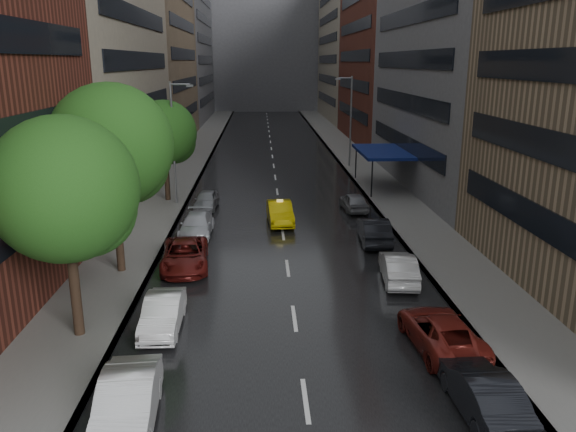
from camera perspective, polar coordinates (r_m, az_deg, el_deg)
The scene contains 15 objects.
road at distance 62.71m, azimuth -1.55°, elevation 5.77°, with size 14.00×140.00×0.01m, color black.
sidewalk_left at distance 63.15m, azimuth -9.79°, elevation 5.68°, with size 4.00×140.00×0.15m, color gray.
sidewalk_right at distance 63.53m, azimuth 6.63°, elevation 5.86°, with size 4.00×140.00×0.15m, color gray.
buildings_left at distance 72.10m, azimuth -14.56°, elevation 19.32°, with size 8.00×108.00×38.00m.
buildings_right at distance 70.57m, azimuth 11.19°, elevation 18.82°, with size 8.05×109.10×36.00m.
building_far at distance 129.92m, azimuth -2.33°, elevation 17.86°, with size 40.00×14.00×32.00m, color slate.
tree_near at distance 22.28m, azimuth -21.78°, elevation 2.49°, with size 5.49×5.49×8.76m.
tree_mid at distance 28.78m, azimuth -17.52°, elevation 6.83°, with size 6.05×6.05×9.64m.
tree_far at distance 43.81m, azimuth -12.46°, elevation 8.26°, with size 4.90×4.90×7.81m.
taxi at distance 37.67m, azimuth -0.82°, elevation 0.35°, with size 1.57×4.51×1.48m, color yellow.
parked_cars_left at distance 29.33m, azimuth -10.63°, elevation -4.45°, with size 2.80×30.18×1.55m.
parked_cars_right at distance 28.03m, azimuth 11.34°, elevation -5.44°, with size 2.63×28.79×1.53m.
street_lamp_left at distance 42.66m, azimuth -11.48°, elevation 7.51°, with size 1.74×0.22×9.00m.
street_lamp_right at distance 57.80m, azimuth 6.31°, elevation 9.74°, with size 1.74×0.22×9.00m.
awning at distance 48.50m, azimuth 9.57°, elevation 6.44°, with size 4.00×8.00×3.12m.
Camera 1 is at (-1.34, -11.80, 10.57)m, focal length 35.00 mm.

